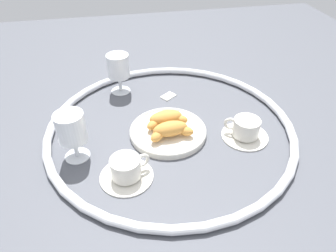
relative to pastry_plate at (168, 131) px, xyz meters
name	(u,v)px	position (x,y,z in m)	size (l,w,h in m)	color
ground_plane	(170,129)	(-0.01, -0.02, -0.01)	(2.20, 2.20, 0.00)	#4C4F56
table_chrome_rim	(170,126)	(-0.01, -0.02, 0.00)	(0.74, 0.74, 0.02)	silver
pastry_plate	(168,131)	(0.00, 0.00, 0.00)	(0.23, 0.23, 0.02)	silver
croissant_large	(166,119)	(0.00, -0.02, 0.03)	(0.14, 0.07, 0.04)	#CC893D
croissant_small	(171,130)	(0.00, 0.03, 0.03)	(0.14, 0.07, 0.04)	#CC893D
coffee_cup_near	(126,170)	(0.14, 0.15, 0.02)	(0.14, 0.14, 0.06)	silver
coffee_cup_far	(245,130)	(-0.22, 0.06, 0.02)	(0.14, 0.14, 0.06)	silver
juice_glass_left	(71,130)	(0.26, 0.05, 0.08)	(0.08, 0.08, 0.14)	white
juice_glass_right	(118,68)	(0.12, -0.27, 0.08)	(0.08, 0.08, 0.14)	white
sugar_packet	(168,96)	(-0.04, -0.20, -0.01)	(0.05, 0.03, 0.01)	white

